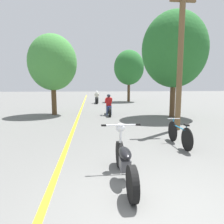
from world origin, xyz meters
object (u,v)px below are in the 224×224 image
(roadside_tree_right_near, at_px, (174,50))
(bicycle_parked, at_px, (179,134))
(roadside_tree_right_far, at_px, (129,68))
(motorcycle_foreground, at_px, (124,160))
(motorcycle_rider_far, at_px, (97,99))
(utility_pole, at_px, (180,58))
(roadside_tree_left, at_px, (53,63))
(motorcycle_rider_lead, at_px, (109,107))

(roadside_tree_right_near, relative_size, bicycle_parked, 3.58)
(roadside_tree_right_near, bearing_deg, roadside_tree_right_far, 92.51)
(motorcycle_foreground, height_order, motorcycle_rider_far, motorcycle_rider_far)
(motorcycle_rider_far, bearing_deg, utility_pole, -76.68)
(roadside_tree_left, height_order, motorcycle_foreground, roadside_tree_left)
(utility_pole, xyz_separation_m, bicycle_parked, (-0.96, -2.29, -2.71))
(roadside_tree_right_far, bearing_deg, roadside_tree_right_near, -87.49)
(roadside_tree_right_near, bearing_deg, motorcycle_rider_lead, 164.13)
(motorcycle_foreground, bearing_deg, roadside_tree_right_near, 61.29)
(utility_pole, distance_m, motorcycle_foreground, 6.05)
(roadside_tree_right_near, distance_m, roadside_tree_right_far, 11.76)
(roadside_tree_right_far, distance_m, motorcycle_rider_far, 5.60)
(utility_pole, distance_m, roadside_tree_right_far, 15.37)
(roadside_tree_left, distance_m, bicycle_parked, 9.70)
(roadside_tree_right_near, relative_size, motorcycle_foreground, 3.01)
(utility_pole, bearing_deg, motorcycle_foreground, -125.28)
(roadside_tree_right_near, xyz_separation_m, motorcycle_rider_lead, (-3.88, 1.10, -3.54))
(roadside_tree_left, bearing_deg, roadside_tree_right_far, 55.24)
(motorcycle_rider_lead, distance_m, motorcycle_rider_far, 8.66)
(utility_pole, height_order, roadside_tree_right_far, roadside_tree_right_far)
(motorcycle_rider_far, distance_m, bicycle_parked, 15.77)
(utility_pole, distance_m, roadside_tree_left, 8.17)
(utility_pole, bearing_deg, roadside_tree_left, 139.87)
(roadside_tree_right_near, relative_size, motorcycle_rider_lead, 2.97)
(roadside_tree_right_far, xyz_separation_m, roadside_tree_left, (-6.98, -10.06, -0.60))
(roadside_tree_left, bearing_deg, motorcycle_foreground, -72.23)
(motorcycle_rider_far, bearing_deg, motorcycle_foreground, -89.94)
(motorcycle_rider_lead, bearing_deg, bicycle_parked, -76.56)
(motorcycle_foreground, relative_size, motorcycle_rider_lead, 0.99)
(roadside_tree_right_near, height_order, motorcycle_rider_far, roadside_tree_right_near)
(roadside_tree_right_near, distance_m, motorcycle_foreground, 9.84)
(roadside_tree_right_near, distance_m, motorcycle_rider_far, 11.27)
(motorcycle_foreground, relative_size, motorcycle_rider_far, 0.99)
(roadside_tree_right_near, distance_m, motorcycle_rider_lead, 5.37)
(motorcycle_foreground, distance_m, motorcycle_rider_far, 17.76)
(motorcycle_rider_lead, relative_size, bicycle_parked, 1.20)
(utility_pole, relative_size, motorcycle_rider_far, 2.83)
(roadside_tree_left, bearing_deg, utility_pole, -40.13)
(utility_pole, xyz_separation_m, motorcycle_foreground, (-3.14, -4.43, -2.67))
(utility_pole, distance_m, motorcycle_rider_far, 13.94)
(motorcycle_rider_far, bearing_deg, motorcycle_rider_lead, -86.53)
(roadside_tree_left, relative_size, motorcycle_rider_lead, 2.45)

